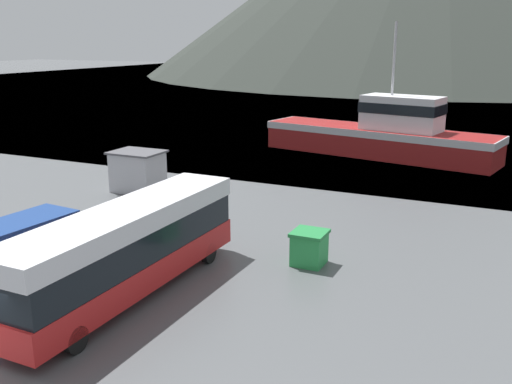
{
  "coord_description": "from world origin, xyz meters",
  "views": [
    {
      "loc": [
        13.79,
        -10.16,
        9.46
      ],
      "look_at": [
        2.09,
        15.0,
        2.0
      ],
      "focal_mm": 40.0,
      "sensor_mm": 36.0,
      "label": 1
    }
  ],
  "objects_px": {
    "tour_bus": "(128,247)",
    "delivery_van": "(37,243)",
    "storage_bin": "(309,247)",
    "dock_kiosk": "(138,171)",
    "fishing_boat": "(383,134)"
  },
  "relations": [
    {
      "from": "delivery_van",
      "to": "dock_kiosk",
      "type": "height_order",
      "value": "dock_kiosk"
    },
    {
      "from": "tour_bus",
      "to": "storage_bin",
      "type": "xyz_separation_m",
      "value": [
        5.15,
        5.77,
        -1.17
      ]
    },
    {
      "from": "fishing_boat",
      "to": "storage_bin",
      "type": "relative_size",
      "value": 13.41
    },
    {
      "from": "dock_kiosk",
      "to": "storage_bin",
      "type": "bearing_deg",
      "value": -26.56
    },
    {
      "from": "fishing_boat",
      "to": "storage_bin",
      "type": "distance_m",
      "value": 25.02
    },
    {
      "from": "delivery_van",
      "to": "dock_kiosk",
      "type": "bearing_deg",
      "value": 113.58
    },
    {
      "from": "delivery_van",
      "to": "dock_kiosk",
      "type": "xyz_separation_m",
      "value": [
        -4.24,
        12.73,
        -0.01
      ]
    },
    {
      "from": "storage_bin",
      "to": "dock_kiosk",
      "type": "distance_m",
      "value": 15.85
    },
    {
      "from": "storage_bin",
      "to": "dock_kiosk",
      "type": "xyz_separation_m",
      "value": [
        -14.17,
        7.08,
        0.54
      ]
    },
    {
      "from": "tour_bus",
      "to": "dock_kiosk",
      "type": "distance_m",
      "value": 15.72
    },
    {
      "from": "delivery_van",
      "to": "fishing_boat",
      "type": "xyz_separation_m",
      "value": [
        7.42,
        30.51,
        0.57
      ]
    },
    {
      "from": "tour_bus",
      "to": "delivery_van",
      "type": "distance_m",
      "value": 4.83
    },
    {
      "from": "storage_bin",
      "to": "delivery_van",
      "type": "bearing_deg",
      "value": -150.37
    },
    {
      "from": "delivery_van",
      "to": "fishing_boat",
      "type": "bearing_deg",
      "value": 81.5
    },
    {
      "from": "tour_bus",
      "to": "fishing_boat",
      "type": "relative_size",
      "value": 0.59
    }
  ]
}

